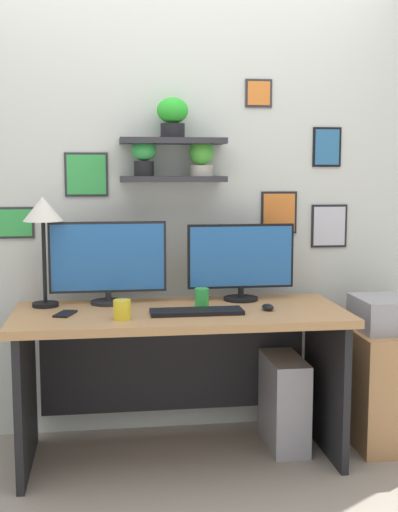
{
  "coord_description": "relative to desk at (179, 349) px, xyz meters",
  "views": [
    {
      "loc": [
        -0.35,
        -3.18,
        1.42
      ],
      "look_at": [
        0.1,
        0.05,
        1.01
      ],
      "focal_mm": 47.02,
      "sensor_mm": 36.0,
      "label": 1
    }
  ],
  "objects": [
    {
      "name": "monitor_left",
      "position": [
        -0.34,
        0.16,
        0.43
      ],
      "size": [
        0.59,
        0.18,
        0.42
      ],
      "color": "black",
      "rests_on": "desk"
    },
    {
      "name": "monitor_right",
      "position": [
        0.34,
        0.16,
        0.42
      ],
      "size": [
        0.56,
        0.18,
        0.4
      ],
      "color": "black",
      "rests_on": "desk"
    },
    {
      "name": "keyboard",
      "position": [
        0.07,
        -0.15,
        0.22
      ],
      "size": [
        0.44,
        0.14,
        0.02
      ],
      "primitive_type": "cube",
      "color": "black",
      "rests_on": "desk"
    },
    {
      "name": "computer_mouse",
      "position": [
        0.42,
        -0.11,
        0.23
      ],
      "size": [
        0.06,
        0.09,
        0.03
      ],
      "primitive_type": "ellipsoid",
      "color": "black",
      "rests_on": "desk"
    },
    {
      "name": "cell_phone",
      "position": [
        -0.55,
        -0.09,
        0.22
      ],
      "size": [
        0.11,
        0.16,
        0.01
      ],
      "primitive_type": "cube",
      "rotation": [
        0.0,
        0.0,
        -0.33
      ],
      "color": "black",
      "rests_on": "desk"
    },
    {
      "name": "drawer_cabinet",
      "position": [
        1.12,
        0.01,
        -0.24
      ],
      "size": [
        0.44,
        0.5,
        0.6
      ],
      "primitive_type": "cube",
      "color": "tan",
      "rests_on": "ground"
    },
    {
      "name": "printer",
      "position": [
        1.12,
        0.01,
        0.15
      ],
      "size": [
        0.38,
        0.34,
        0.17
      ],
      "primitive_type": "cube",
      "color": "#9E9EA3",
      "rests_on": "drawer_cabinet"
    },
    {
      "name": "ground_plane",
      "position": [
        0.0,
        -0.05,
        -0.54
      ],
      "size": [
        8.0,
        8.0,
        0.0
      ],
      "primitive_type": "plane",
      "color": "gray"
    },
    {
      "name": "back_wall_assembly",
      "position": [
        0.0,
        0.38,
        0.82
      ],
      "size": [
        4.4,
        0.24,
        2.7
      ],
      "color": "silver",
      "rests_on": "ground"
    },
    {
      "name": "desk",
      "position": [
        0.0,
        0.0,
        0.0
      ],
      "size": [
        1.61,
        0.68,
        0.75
      ],
      "color": "tan",
      "rests_on": "ground"
    },
    {
      "name": "pen_cup",
      "position": [
        0.11,
        -0.02,
        0.26
      ],
      "size": [
        0.07,
        0.07,
        0.1
      ],
      "primitive_type": "cylinder",
      "color": "green",
      "rests_on": "desk"
    },
    {
      "name": "coffee_mug",
      "position": [
        -0.28,
        -0.22,
        0.26
      ],
      "size": [
        0.08,
        0.08,
        0.09
      ],
      "primitive_type": "cylinder",
      "color": "yellow",
      "rests_on": "desk"
    },
    {
      "name": "computer_tower_right",
      "position": [
        0.55,
        0.02,
        -0.3
      ],
      "size": [
        0.18,
        0.4,
        0.47
      ],
      "primitive_type": "cube",
      "color": "#99999E",
      "rests_on": "ground"
    },
    {
      "name": "desk_lamp",
      "position": [
        -0.66,
        0.13,
        0.66
      ],
      "size": [
        0.2,
        0.2,
        0.55
      ],
      "color": "black",
      "rests_on": "desk"
    }
  ]
}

